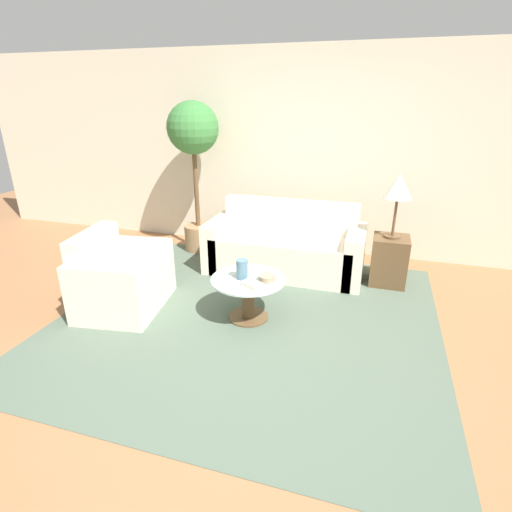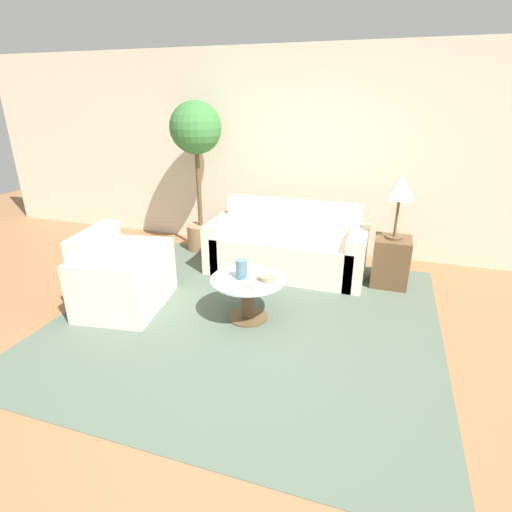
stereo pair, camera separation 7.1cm
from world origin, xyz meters
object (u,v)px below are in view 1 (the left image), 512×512
Objects in this scene: sofa_main at (286,248)px; vase at (242,269)px; coffee_table at (248,293)px; armchair at (119,281)px; book_stack at (252,284)px; table_lamp at (399,188)px; potted_plant at (194,147)px; bowl at (267,278)px.

vase is at bearing -95.65° from sofa_main.
vase is (-0.05, -0.01, 0.24)m from coffee_table.
armchair reaches higher than book_stack.
sofa_main is 1.26m from coffee_table.
table_lamp is 3.80× the size of vase.
potted_plant is (-1.24, 1.58, 1.12)m from coffee_table.
vase reaches higher than coffee_table.
coffee_table is (-0.07, -1.26, -0.01)m from sofa_main.
potted_plant is 2.17m from vase.
armchair is 1.46× the size of coffee_table.
potted_plant reaches higher than bowl.
sofa_main reaches higher than book_stack.
potted_plant reaches higher than sofa_main.
armchair is at bearing -173.39° from coffee_table.
potted_plant is 9.13× the size of book_stack.
bowl is at bearing 3.74° from vase.
vase reaches higher than book_stack.
coffee_table is at bearing -179.64° from bowl.
vase reaches higher than bowl.
bowl is at bearing -48.04° from potted_plant.
armchair is 1.46× the size of table_lamp.
potted_plant is at bearing 166.09° from sofa_main.
armchair is 1.41m from book_stack.
bowl is (0.11, -1.25, 0.16)m from sofa_main.
potted_plant is at bearing -10.97° from armchair.
armchair is at bearing -152.23° from table_lamp.
table_lamp is at bearing 42.68° from vase.
table_lamp is 2.56m from potted_plant.
sofa_main is 0.95× the size of potted_plant.
bowl is (0.18, 0.00, 0.18)m from coffee_table.
bowl is 0.18m from book_stack.
armchair reaches higher than coffee_table.
bowl is (1.50, 0.15, 0.16)m from armchair.
table_lamp is 1.76m from bowl.
bowl is (-1.09, -1.21, -0.65)m from table_lamp.
bowl is at bearing -132.12° from table_lamp.
table_lamp is (1.20, -0.04, 0.81)m from sofa_main.
vase is (-1.33, -1.23, -0.59)m from table_lamp.
table_lamp reaches higher than sofa_main.
sofa_main is 8.64× the size of book_stack.
vase is (1.18, -1.59, -0.88)m from potted_plant.
coffee_table is 3.27× the size of book_stack.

